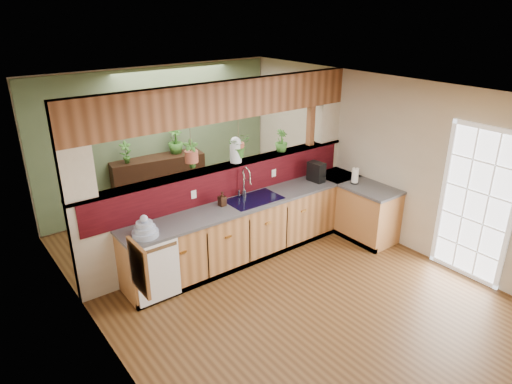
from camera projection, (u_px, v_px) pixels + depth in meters
ground at (282, 287)px, 6.23m from camera, size 4.60×7.00×0.01m
ceiling at (287, 96)px, 5.24m from camera, size 4.60×7.00×0.01m
wall_back at (160, 139)px, 8.31m from camera, size 4.60×0.02×2.60m
wall_left at (105, 256)px, 4.45m from camera, size 0.02×7.00×2.60m
wall_right at (398, 164)px, 7.01m from camera, size 0.02×7.00×2.60m
pass_through_partition at (227, 177)px, 6.78m from camera, size 4.60×0.21×2.60m
pass_through_ledge at (225, 166)px, 6.70m from camera, size 4.60×0.21×0.04m
header_beam at (223, 101)px, 6.34m from camera, size 4.60×0.15×0.55m
sage_backwall at (161, 139)px, 8.30m from camera, size 4.55×0.02×2.55m
countertop at (288, 219)px, 7.17m from camera, size 4.14×1.52×0.90m
dishwasher at (159, 273)px, 5.72m from camera, size 0.58×0.03×0.82m
navy_sink at (254, 204)px, 6.77m from camera, size 0.82×0.50×0.18m
french_door at (475, 207)px, 6.13m from camera, size 0.06×1.02×2.16m
framed_print at (139, 268)px, 3.78m from camera, size 0.04×0.35×0.45m
faucet at (245, 181)px, 6.74m from camera, size 0.21×0.21×0.47m
dish_stack at (145, 230)px, 5.64m from camera, size 0.33×0.33×0.29m
soap_dispenser at (222, 199)px, 6.49m from camera, size 0.10×0.10×0.21m
coffee_maker at (317, 173)px, 7.38m from camera, size 0.17×0.28×0.32m
paper_towel at (355, 176)px, 7.30m from camera, size 0.13×0.13×0.27m
glass_jar at (236, 150)px, 6.73m from camera, size 0.17×0.17×0.39m
ledge_plant_right at (281, 141)px, 7.22m from camera, size 0.23×0.23×0.36m
hanging_plant_a at (191, 145)px, 6.24m from camera, size 0.25×0.21×0.53m
hanging_plant_b at (238, 135)px, 6.67m from camera, size 0.36×0.32×0.52m
shelving_console at (159, 186)px, 8.32m from camera, size 1.71×0.66×1.11m
shelf_plant_a at (126, 152)px, 7.72m from camera, size 0.23×0.18×0.39m
shelf_plant_b at (175, 140)px, 8.23m from camera, size 0.35×0.35×0.48m
floor_plant at (236, 194)px, 8.27m from camera, size 0.71×0.63×0.76m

